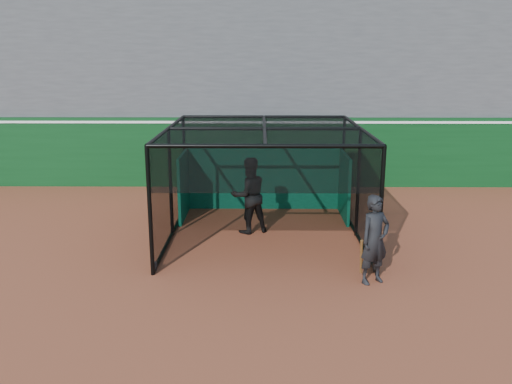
{
  "coord_description": "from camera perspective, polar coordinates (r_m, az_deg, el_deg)",
  "views": [
    {
      "loc": [
        0.57,
        -10.82,
        4.65
      ],
      "look_at": [
        0.46,
        2.0,
        1.4
      ],
      "focal_mm": 38.0,
      "sensor_mm": 36.0,
      "label": 1
    }
  ],
  "objects": [
    {
      "name": "grandstand",
      "position": [
        23.1,
        -0.96,
        13.8
      ],
      "size": [
        50.0,
        7.85,
        8.95
      ],
      "color": "#4C4C4F",
      "rests_on": "ground"
    },
    {
      "name": "batting_cage",
      "position": [
        14.07,
        0.88,
        0.94
      ],
      "size": [
        4.97,
        5.49,
        2.84
      ],
      "color": "black",
      "rests_on": "ground"
    },
    {
      "name": "batter",
      "position": [
        14.41,
        -0.74,
        -0.35
      ],
      "size": [
        1.22,
        1.1,
        2.05
      ],
      "primitive_type": "imported",
      "rotation": [
        0.0,
        0.0,
        3.54
      ],
      "color": "black",
      "rests_on": "ground"
    },
    {
      "name": "ground",
      "position": [
        11.79,
        -2.35,
        -9.02
      ],
      "size": [
        120.0,
        120.0,
        0.0
      ],
      "primitive_type": "plane",
      "color": "brown",
      "rests_on": "ground"
    },
    {
      "name": "outfield_wall",
      "position": [
        19.62,
        -1.19,
        4.36
      ],
      "size": [
        50.0,
        0.5,
        2.5
      ],
      "color": "#0A3814",
      "rests_on": "ground"
    },
    {
      "name": "on_deck_player",
      "position": [
        11.49,
        12.39,
        -4.93
      ],
      "size": [
        0.82,
        0.73,
        1.89
      ],
      "color": "black",
      "rests_on": "ground"
    }
  ]
}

